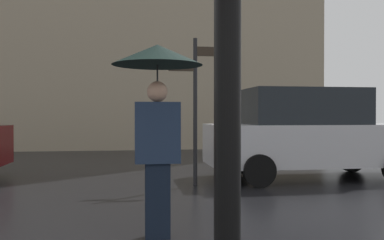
{
  "coord_description": "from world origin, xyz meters",
  "views": [
    {
      "loc": [
        0.16,
        -2.22,
        1.38
      ],
      "look_at": [
        1.13,
        4.11,
        1.3
      ],
      "focal_mm": 38.98,
      "sensor_mm": 36.0,
      "label": 1
    }
  ],
  "objects": [
    {
      "name": "parked_car_right",
      "position": [
        3.99,
        6.26,
        0.97
      ],
      "size": [
        4.44,
        1.94,
        1.93
      ],
      "rotation": [
        0.0,
        0.0,
        0.21
      ],
      "color": "silver",
      "rests_on": "ground"
    },
    {
      "name": "pedestrian_with_umbrella",
      "position": [
        0.48,
        2.42,
        1.67
      ],
      "size": [
        1.01,
        1.01,
        2.16
      ],
      "rotation": [
        0.0,
        0.0,
        4.55
      ],
      "color": "black",
      "rests_on": "ground"
    },
    {
      "name": "street_signpost",
      "position": [
        1.45,
        5.75,
        1.74
      ],
      "size": [
        1.08,
        0.08,
        2.86
      ],
      "color": "black",
      "rests_on": "ground"
    }
  ]
}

